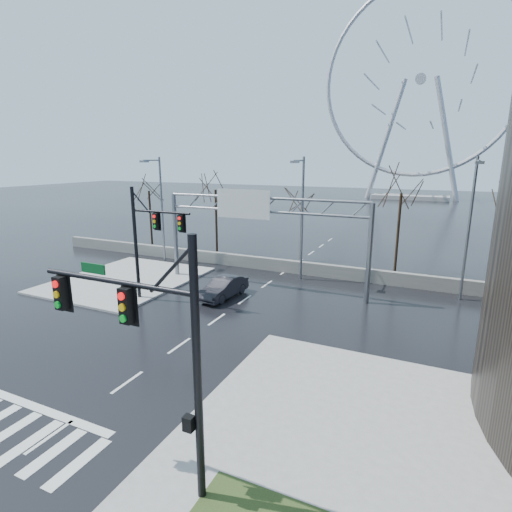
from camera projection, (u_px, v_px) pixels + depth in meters
The scene contains 17 objects.
ground at pixel (127, 382), 18.02m from camera, with size 260.00×260.00×0.00m, color black.
sidewalk_right_ext at pixel (360, 413), 15.69m from camera, with size 12.00×10.00×0.15m, color gray.
sidewalk_far at pixel (126, 280), 33.06m from camera, with size 10.00×12.00×0.15m, color gray.
barrier_wall at pixel (285, 266), 35.53m from camera, with size 52.00×0.50×1.10m, color slate.
signal_mast_near at pixel (155, 340), 11.21m from camera, with size 5.52×0.41×8.00m.
signal_mast_far at pixel (148, 234), 27.16m from camera, with size 4.72×0.41×8.00m.
sign_gantry at pixel (257, 222), 30.14m from camera, with size 16.36×0.40×7.60m.
streetlight_left at pixel (159, 202), 37.53m from camera, with size 0.50×2.55×10.00m.
streetlight_mid at pixel (301, 210), 31.83m from camera, with size 0.50×2.55×10.00m.
streetlight_right at pixel (470, 219), 26.94m from camera, with size 0.50×2.55×10.00m.
tree_far_left at pixel (149, 197), 45.19m from camera, with size 3.50×3.50×7.00m.
tree_left at pixel (216, 197), 40.99m from camera, with size 3.75×3.75×7.50m.
tree_center at pixel (302, 208), 38.40m from camera, with size 3.25×3.25×6.50m.
tree_right at pixel (401, 203), 33.61m from camera, with size 3.90×3.90×7.80m.
tree_far_right at pixel (509, 217), 30.98m from camera, with size 3.40×3.40×6.80m.
ferris_wheel at pixel (420, 87), 93.58m from camera, with size 45.00×6.00×50.91m.
car at pixel (224, 288), 28.92m from camera, with size 1.57×4.51×1.49m, color black.
Camera 1 is at (12.06, -12.22, 9.82)m, focal length 28.00 mm.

